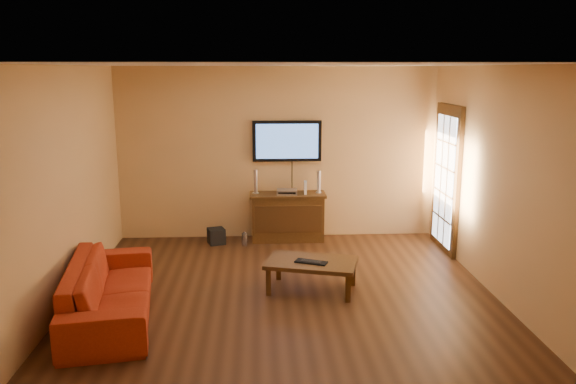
{
  "coord_description": "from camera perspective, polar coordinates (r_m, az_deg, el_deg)",
  "views": [
    {
      "loc": [
        -0.31,
        -6.26,
        2.66
      ],
      "look_at": [
        0.07,
        0.8,
        1.1
      ],
      "focal_mm": 35.0,
      "sensor_mm": 36.0,
      "label": 1
    }
  ],
  "objects": [
    {
      "name": "speaker_right",
      "position": [
        8.8,
        3.15,
        0.95
      ],
      "size": [
        0.1,
        0.1,
        0.35
      ],
      "color": "silver",
      "rests_on": "media_console"
    },
    {
      "name": "bottle",
      "position": [
        8.65,
        -4.46,
        -4.8
      ],
      "size": [
        0.08,
        0.08,
        0.22
      ],
      "color": "white",
      "rests_on": "ground"
    },
    {
      "name": "av_receiver",
      "position": [
        8.73,
        -0.11,
        0.03
      ],
      "size": [
        0.32,
        0.24,
        0.07
      ],
      "primitive_type": "cube",
      "rotation": [
        0.0,
        0.0,
        -0.05
      ],
      "color": "silver",
      "rests_on": "media_console"
    },
    {
      "name": "game_console",
      "position": [
        8.73,
        1.77,
        0.46
      ],
      "size": [
        0.05,
        0.15,
        0.2
      ],
      "primitive_type": "cube",
      "rotation": [
        0.0,
        0.0,
        -0.05
      ],
      "color": "white",
      "rests_on": "media_console"
    },
    {
      "name": "speaker_left",
      "position": [
        8.75,
        -3.31,
        0.96
      ],
      "size": [
        0.1,
        0.1,
        0.37
      ],
      "color": "silver",
      "rests_on": "media_console"
    },
    {
      "name": "ground_plane",
      "position": [
        6.81,
        -0.26,
        -10.55
      ],
      "size": [
        5.0,
        5.0,
        0.0
      ],
      "primitive_type": "plane",
      "color": "#351D0E",
      "rests_on": "ground"
    },
    {
      "name": "television",
      "position": [
        8.8,
        -0.1,
        5.2
      ],
      "size": [
        1.08,
        0.08,
        0.64
      ],
      "color": "black",
      "rests_on": "ground"
    },
    {
      "name": "room_walls",
      "position": [
        6.96,
        -0.53,
        4.41
      ],
      "size": [
        5.0,
        5.0,
        5.0
      ],
      "color": "tan",
      "rests_on": "ground"
    },
    {
      "name": "coffee_table",
      "position": [
        6.88,
        2.41,
        -7.36
      ],
      "size": [
        1.21,
        0.91,
        0.38
      ],
      "color": "#3B230D",
      "rests_on": "ground"
    },
    {
      "name": "sofa",
      "position": [
        6.45,
        -17.69,
        -8.51
      ],
      "size": [
        0.95,
        2.22,
        0.84
      ],
      "primitive_type": "imported",
      "rotation": [
        0.0,
        0.0,
        1.73
      ],
      "color": "#A32B12",
      "rests_on": "ground"
    },
    {
      "name": "subwoofer",
      "position": [
        8.79,
        -7.29,
        -4.46
      ],
      "size": [
        0.31,
        0.31,
        0.24
      ],
      "primitive_type": "cube",
      "rotation": [
        0.0,
        0.0,
        0.33
      ],
      "color": "black",
      "rests_on": "ground"
    },
    {
      "name": "media_console",
      "position": [
        8.84,
        -0.04,
        -2.52
      ],
      "size": [
        1.18,
        0.45,
        0.75
      ],
      "color": "#3B230D",
      "rests_on": "ground"
    },
    {
      "name": "french_door",
      "position": [
        8.58,
        15.76,
        1.15
      ],
      "size": [
        0.07,
        1.02,
        2.22
      ],
      "color": "#3B230D",
      "rests_on": "ground"
    },
    {
      "name": "keyboard",
      "position": [
        6.79,
        2.37,
        -7.1
      ],
      "size": [
        0.41,
        0.28,
        0.02
      ],
      "color": "black",
      "rests_on": "coffee_table"
    }
  ]
}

